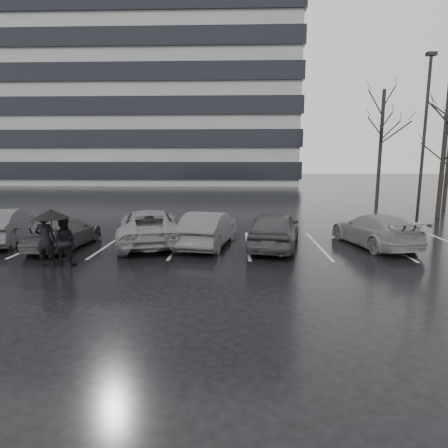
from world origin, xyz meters
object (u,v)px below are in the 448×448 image
object	(u,v)px
car_west_d	(3,226)
pedestrian_right	(64,241)
tree_east	(444,149)
car_west_b	(149,227)
pedestrian_left	(45,240)
car_main	(275,229)
tree_north	(380,148)
car_west_c	(64,232)
car_east	(374,230)
car_west_a	(208,229)
lamp_post	(423,150)

from	to	relation	value
car_west_d	pedestrian_right	world-z (taller)	pedestrian_right
car_west_d	tree_east	xyz separation A→B (m)	(21.39, 7.55, 3.28)
car_west_b	pedestrian_left	size ratio (longest dim) A/B	2.95
car_main	tree_north	world-z (taller)	tree_north
pedestrian_right	tree_north	bearing A→B (deg)	-135.98
car_west_c	car_east	bearing A→B (deg)	-174.87
car_west_d	tree_east	distance (m)	22.92
tree_north	car_east	bearing A→B (deg)	-110.44
car_west_a	car_east	size ratio (longest dim) A/B	0.95
car_main	tree_east	bearing A→B (deg)	-131.01
car_west_a	car_west_c	size ratio (longest dim) A/B	1.03
car_west_d	tree_east	size ratio (longest dim) A/B	0.54
car_west_d	lamp_post	bearing A→B (deg)	178.63
car_west_c	car_east	size ratio (longest dim) A/B	0.93
car_west_d	car_east	distance (m)	14.96
car_west_a	car_east	distance (m)	6.55
pedestrian_right	tree_north	size ratio (longest dim) A/B	0.19
car_west_c	car_west_b	bearing A→B (deg)	-165.99
car_east	tree_north	bearing A→B (deg)	-123.58
car_main	car_west_b	world-z (taller)	car_main
car_west_c	lamp_post	size ratio (longest dim) A/B	0.48
car_main	tree_east	xyz separation A→B (m)	(10.39, 7.99, 3.26)
car_west_b	car_east	bearing A→B (deg)	165.99
pedestrian_right	car_east	bearing A→B (deg)	-167.36
car_west_b	tree_north	bearing A→B (deg)	-148.48
car_west_c	tree_north	size ratio (longest dim) A/B	0.48
car_main	car_east	xyz separation A→B (m)	(3.96, 0.43, -0.10)
car_main	car_west_b	bearing A→B (deg)	6.17
car_west_c	pedestrian_left	world-z (taller)	pedestrian_left
car_main	pedestrian_right	bearing A→B (deg)	32.18
tree_east	tree_north	size ratio (longest dim) A/B	0.94
tree_east	car_west_c	bearing A→B (deg)	-156.16
car_west_d	tree_north	bearing A→B (deg)	-159.80
car_west_d	car_east	xyz separation A→B (m)	(14.96, -0.02, -0.08)
car_west_b	pedestrian_right	bearing A→B (deg)	43.04
car_west_d	tree_north	distance (m)	25.29
car_west_a	pedestrian_left	distance (m)	5.83
car_main	pedestrian_left	size ratio (longest dim) A/B	2.51
tree_north	car_west_c	bearing A→B (deg)	-139.13
car_east	tree_east	distance (m)	10.48
car_west_c	pedestrian_left	size ratio (longest dim) A/B	2.36
car_main	pedestrian_left	distance (m)	8.05
pedestrian_right	tree_east	size ratio (longest dim) A/B	0.20
car_east	pedestrian_left	world-z (taller)	pedestrian_left
lamp_post	tree_north	world-z (taller)	tree_north
pedestrian_left	car_west_d	bearing A→B (deg)	-45.28
car_west_c	pedestrian_left	xyz separation A→B (m)	(0.64, -2.60, 0.27)
car_west_b	car_west_c	bearing A→B (deg)	-1.89
car_west_a	car_west_c	xyz separation A→B (m)	(-5.60, -0.45, -0.10)
pedestrian_left	pedestrian_right	distance (m)	0.54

